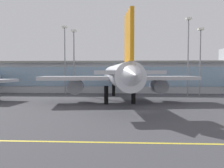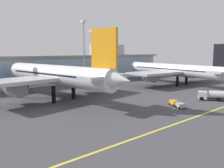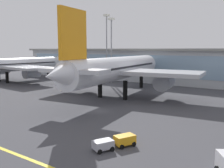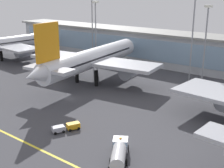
{
  "view_description": "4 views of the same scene",
  "coord_description": "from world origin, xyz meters",
  "px_view_note": "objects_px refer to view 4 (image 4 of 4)",
  "views": [
    {
      "loc": [
        -3.66,
        -50.16,
        8.42
      ],
      "look_at": [
        -7.06,
        13.64,
        5.07
      ],
      "focal_mm": 38.82,
      "sensor_mm": 36.0,
      "label": 1
    },
    {
      "loc": [
        -39.41,
        -47.75,
        14.36
      ],
      "look_at": [
        9.19,
        6.98,
        4.18
      ],
      "focal_mm": 38.17,
      "sensor_mm": 36.0,
      "label": 2
    },
    {
      "loc": [
        29.79,
        -38.67,
        12.26
      ],
      "look_at": [
        -0.69,
        5.69,
        4.74
      ],
      "focal_mm": 40.15,
      "sensor_mm": 36.0,
      "label": 3
    },
    {
      "loc": [
        54.03,
        -51.6,
        27.07
      ],
      "look_at": [
        9.05,
        6.46,
        4.07
      ],
      "focal_mm": 48.09,
      "sensor_mm": 36.0,
      "label": 4
    }
  ],
  "objects_px": {
    "airliner_near_left": "(4,44)",
    "baggage_tug_near": "(119,153)",
    "apron_light_mast_centre": "(96,23)",
    "airliner_near_right": "(92,59)",
    "apron_light_mast_east": "(92,19)",
    "apron_light_mast_far_east": "(206,33)",
    "service_truck_far": "(66,127)",
    "apron_light_mast_west": "(193,25)"
  },
  "relations": [
    {
      "from": "apron_light_mast_east",
      "to": "apron_light_mast_far_east",
      "type": "distance_m",
      "value": 48.19
    },
    {
      "from": "airliner_near_right",
      "to": "service_truck_far",
      "type": "bearing_deg",
      "value": -154.71
    },
    {
      "from": "service_truck_far",
      "to": "apron_light_mast_west",
      "type": "xyz_separation_m",
      "value": [
        4.76,
        48.21,
        16.33
      ]
    },
    {
      "from": "baggage_tug_near",
      "to": "apron_light_mast_centre",
      "type": "height_order",
      "value": "apron_light_mast_centre"
    },
    {
      "from": "baggage_tug_near",
      "to": "service_truck_far",
      "type": "distance_m",
      "value": 15.17
    },
    {
      "from": "apron_light_mast_east",
      "to": "apron_light_mast_west",
      "type": "bearing_deg",
      "value": -5.76
    },
    {
      "from": "service_truck_far",
      "to": "apron_light_mast_west",
      "type": "distance_m",
      "value": 51.13
    },
    {
      "from": "service_truck_far",
      "to": "apron_light_mast_centre",
      "type": "xyz_separation_m",
      "value": [
        -35.16,
        50.11,
        14.45
      ]
    },
    {
      "from": "airliner_near_right",
      "to": "apron_light_mast_east",
      "type": "height_order",
      "value": "apron_light_mast_east"
    },
    {
      "from": "baggage_tug_near",
      "to": "apron_light_mast_west",
      "type": "relative_size",
      "value": 0.34
    },
    {
      "from": "apron_light_mast_centre",
      "to": "apron_light_mast_east",
      "type": "height_order",
      "value": "apron_light_mast_east"
    },
    {
      "from": "apron_light_mast_centre",
      "to": "apron_light_mast_far_east",
      "type": "bearing_deg",
      "value": -2.45
    },
    {
      "from": "airliner_near_right",
      "to": "baggage_tug_near",
      "type": "xyz_separation_m",
      "value": [
        33.49,
        -31.45,
        -5.7
      ]
    },
    {
      "from": "service_truck_far",
      "to": "apron_light_mast_centre",
      "type": "relative_size",
      "value": 0.24
    },
    {
      "from": "apron_light_mast_centre",
      "to": "apron_light_mast_far_east",
      "type": "distance_m",
      "value": 44.07
    },
    {
      "from": "airliner_near_right",
      "to": "service_truck_far",
      "type": "height_order",
      "value": "airliner_near_right"
    },
    {
      "from": "airliner_near_left",
      "to": "baggage_tug_near",
      "type": "relative_size",
      "value": 5.95
    },
    {
      "from": "airliner_near_left",
      "to": "airliner_near_right",
      "type": "bearing_deg",
      "value": -88.57
    },
    {
      "from": "airliner_near_right",
      "to": "apron_light_mast_centre",
      "type": "distance_m",
      "value": 28.03
    },
    {
      "from": "baggage_tug_near",
      "to": "service_truck_far",
      "type": "height_order",
      "value": "baggage_tug_near"
    },
    {
      "from": "apron_light_mast_west",
      "to": "apron_light_mast_far_east",
      "type": "xyz_separation_m",
      "value": [
        4.1,
        0.01,
        -1.95
      ]
    },
    {
      "from": "apron_light_mast_east",
      "to": "airliner_near_left",
      "type": "bearing_deg",
      "value": -143.94
    },
    {
      "from": "baggage_tug_near",
      "to": "apron_light_mast_west",
      "type": "height_order",
      "value": "apron_light_mast_west"
    },
    {
      "from": "service_truck_far",
      "to": "apron_light_mast_west",
      "type": "bearing_deg",
      "value": 20.29
    },
    {
      "from": "baggage_tug_near",
      "to": "apron_light_mast_centre",
      "type": "bearing_deg",
      "value": 11.71
    },
    {
      "from": "airliner_near_right",
      "to": "service_truck_far",
      "type": "distance_m",
      "value": 35.03
    },
    {
      "from": "apron_light_mast_far_east",
      "to": "service_truck_far",
      "type": "bearing_deg",
      "value": -100.42
    },
    {
      "from": "baggage_tug_near",
      "to": "apron_light_mast_west",
      "type": "distance_m",
      "value": 53.96
    },
    {
      "from": "service_truck_far",
      "to": "baggage_tug_near",
      "type": "bearing_deg",
      "value": -73.28
    },
    {
      "from": "airliner_near_left",
      "to": "baggage_tug_near",
      "type": "bearing_deg",
      "value": -108.0
    },
    {
      "from": "airliner_near_right",
      "to": "baggage_tug_near",
      "type": "relative_size",
      "value": 6.05
    },
    {
      "from": "apron_light_mast_east",
      "to": "apron_light_mast_far_east",
      "type": "bearing_deg",
      "value": -5.26
    },
    {
      "from": "baggage_tug_near",
      "to": "service_truck_far",
      "type": "relative_size",
      "value": 1.57
    },
    {
      "from": "service_truck_far",
      "to": "apron_light_mast_centre",
      "type": "bearing_deg",
      "value": 60.99
    },
    {
      "from": "airliner_near_left",
      "to": "apron_light_mast_far_east",
      "type": "height_order",
      "value": "apron_light_mast_far_east"
    },
    {
      "from": "apron_light_mast_west",
      "to": "airliner_near_right",
      "type": "bearing_deg",
      "value": -140.52
    },
    {
      "from": "apron_light_mast_far_east",
      "to": "apron_light_mast_east",
      "type": "bearing_deg",
      "value": 174.74
    },
    {
      "from": "airliner_near_left",
      "to": "apron_light_mast_centre",
      "type": "height_order",
      "value": "apron_light_mast_centre"
    },
    {
      "from": "baggage_tug_near",
      "to": "service_truck_far",
      "type": "xyz_separation_m",
      "value": [
        -14.96,
        2.43,
        -0.72
      ]
    },
    {
      "from": "airliner_near_right",
      "to": "apron_light_mast_east",
      "type": "distance_m",
      "value": 32.6
    },
    {
      "from": "apron_light_mast_centre",
      "to": "baggage_tug_near",
      "type": "bearing_deg",
      "value": -46.35
    },
    {
      "from": "apron_light_mast_west",
      "to": "service_truck_far",
      "type": "bearing_deg",
      "value": -95.64
    }
  ]
}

